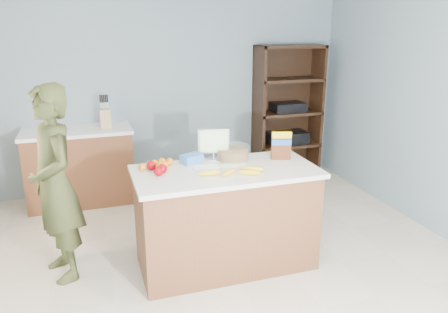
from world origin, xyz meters
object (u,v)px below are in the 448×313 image
object	(u,v)px
person	(55,185)
counter_peninsula	(226,222)
cereal_box	(281,143)
tv	(213,142)
shelving_unit	(286,115)

from	to	relation	value
person	counter_peninsula	bearing A→B (deg)	58.87
person	cereal_box	xyz separation A→B (m)	(1.94, -0.16, 0.23)
person	tv	world-z (taller)	person
cereal_box	counter_peninsula	bearing A→B (deg)	-167.75
shelving_unit	cereal_box	world-z (taller)	shelving_unit
shelving_unit	person	size ratio (longest dim) A/B	1.09
person	tv	size ratio (longest dim) A/B	5.84
counter_peninsula	tv	distance (m)	0.71
cereal_box	tv	bearing A→B (deg)	162.31
counter_peninsula	tv	size ratio (longest dim) A/B	5.53
tv	cereal_box	distance (m)	0.61
shelving_unit	person	xyz separation A→B (m)	(-2.93, -1.77, -0.04)
shelving_unit	cereal_box	distance (m)	2.17
shelving_unit	cereal_box	bearing A→B (deg)	-117.09
cereal_box	person	bearing A→B (deg)	175.35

